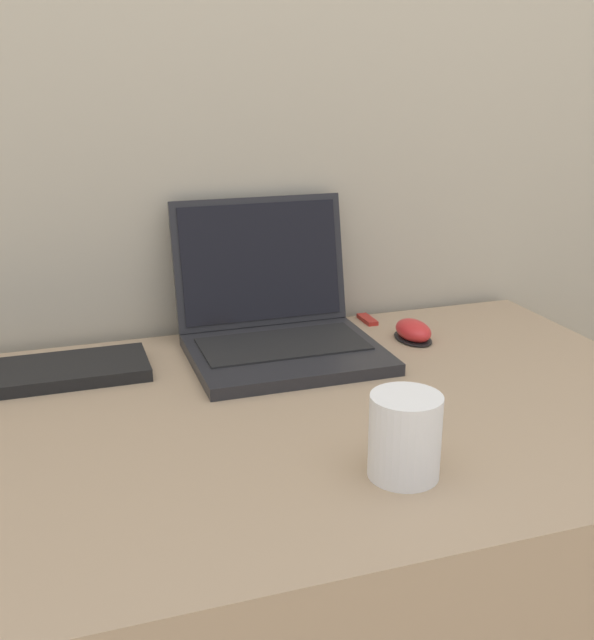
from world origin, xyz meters
TOP-DOWN VIEW (x-y plane):
  - wall_back at (0.00, 0.78)m, footprint 7.00×0.04m
  - desk at (0.00, 0.37)m, footprint 1.06×0.74m
  - laptop at (-0.02, 0.61)m, footprint 0.31×0.31m
  - drink_cup at (0.00, 0.16)m, footprint 0.09×0.09m
  - computer_mouse at (0.23, 0.58)m, footprint 0.06×0.09m
  - external_keyboard at (-0.45, 0.60)m, footprint 0.42×0.13m
  - usb_stick at (0.19, 0.70)m, footprint 0.02×0.06m

SIDE VIEW (x-z plane):
  - desk at x=0.00m, z-range 0.00..0.71m
  - usb_stick at x=0.19m, z-range 0.71..0.71m
  - external_keyboard at x=-0.45m, z-range 0.71..0.73m
  - computer_mouse at x=0.23m, z-range 0.70..0.74m
  - laptop at x=-0.02m, z-range 0.64..0.88m
  - drink_cup at x=0.00m, z-range 0.71..0.81m
  - wall_back at x=0.00m, z-range 0.00..2.50m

